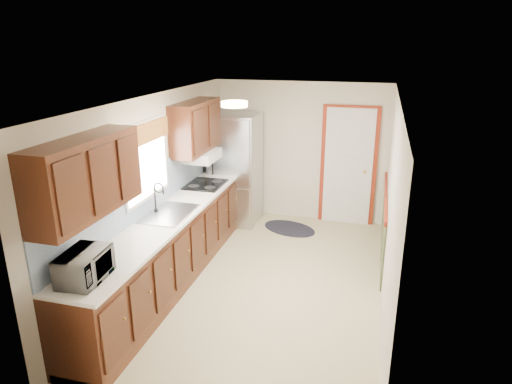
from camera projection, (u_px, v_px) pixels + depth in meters
The scene contains 8 objects.
room_shell at pixel (264, 198), 5.62m from camera, with size 3.20×5.20×2.52m.
kitchen_run at pixel (164, 226), 5.78m from camera, with size 0.63×4.00×2.20m.
back_wall_trim at pixel (355, 178), 7.49m from camera, with size 1.12×2.30×2.08m.
ceiling_fixture at pixel (234, 104), 5.14m from camera, with size 0.30×0.30×0.06m, color #FFD88C.
microwave at pixel (84, 263), 4.16m from camera, with size 0.51×0.28×0.35m, color white.
refrigerator at pixel (235, 169), 7.81m from camera, with size 0.79×0.79×1.89m.
rug at pixel (289, 228), 7.74m from camera, with size 0.93×0.60×0.01m, color black.
cooktop at pixel (206, 184), 6.96m from camera, with size 0.54×0.65×0.02m, color black.
Camera 1 is at (1.30, -5.14, 3.05)m, focal length 32.00 mm.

